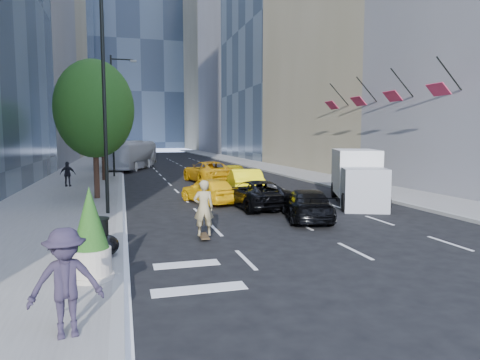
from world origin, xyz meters
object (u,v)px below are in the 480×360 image
object	(u,v)px
trash_can	(96,237)
box_truck	(357,177)
skateboarder	(204,212)
planter_shrub	(91,235)
black_sedan_lincoln	(256,194)
city_bus	(132,155)
black_sedan_mercedes	(307,204)

from	to	relation	value
trash_can	box_truck	bearing A→B (deg)	29.69
skateboarder	trash_can	xyz separation A→B (m)	(-3.40, -1.62, -0.30)
planter_shrub	black_sedan_lincoln	bearing A→B (deg)	53.20
city_bus	box_truck	size ratio (longest dim) A/B	1.77
box_truck	planter_shrub	world-z (taller)	box_truck
skateboarder	box_truck	size ratio (longest dim) A/B	0.31
box_truck	planter_shrub	bearing A→B (deg)	-121.81
skateboarder	black_sedan_mercedes	world-z (taller)	skateboarder
box_truck	trash_can	world-z (taller)	box_truck
planter_shrub	trash_can	bearing A→B (deg)	90.00
black_sedan_lincoln	trash_can	distance (m)	10.24
trash_can	planter_shrub	bearing A→B (deg)	-90.00
trash_can	skateboarder	bearing A→B (deg)	25.42
black_sedan_lincoln	black_sedan_mercedes	size ratio (longest dim) A/B	1.10
skateboarder	black_sedan_lincoln	world-z (taller)	skateboarder
skateboarder	planter_shrub	world-z (taller)	planter_shrub
black_sedan_lincoln	box_truck	xyz separation A→B (m)	(5.48, -0.20, 0.74)
planter_shrub	skateboarder	bearing A→B (deg)	47.67
black_sedan_lincoln	box_truck	world-z (taller)	box_truck
skateboarder	black_sedan_lincoln	size ratio (longest dim) A/B	0.39
skateboarder	black_sedan_mercedes	bearing A→B (deg)	-151.98
black_sedan_mercedes	trash_can	bearing A→B (deg)	40.04
black_sedan_mercedes	city_bus	world-z (taller)	city_bus
black_sedan_mercedes	skateboarder	bearing A→B (deg)	39.92
trash_can	planter_shrub	xyz separation A→B (m)	(0.00, -2.12, 0.55)
city_bus	black_sedan_lincoln	bearing A→B (deg)	-61.07
black_sedan_lincoln	planter_shrub	world-z (taller)	planter_shrub
black_sedan_lincoln	planter_shrub	size ratio (longest dim) A/B	2.23
black_sedan_lincoln	box_truck	size ratio (longest dim) A/B	0.79
black_sedan_lincoln	city_bus	distance (m)	27.21
city_bus	trash_can	distance (m)	34.11
trash_can	planter_shrub	world-z (taller)	planter_shrub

